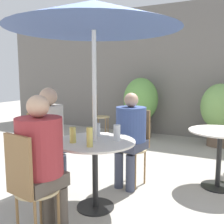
# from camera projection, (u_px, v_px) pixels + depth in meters

# --- Properties ---
(ground_plane) EXTENTS (20.00, 20.00, 0.00)m
(ground_plane) POSITION_uv_depth(u_px,v_px,m) (108.00, 207.00, 2.80)
(ground_plane) COLOR #9E998E
(storefront_wall) EXTENTS (10.00, 0.06, 3.00)m
(storefront_wall) POSITION_uv_depth(u_px,v_px,m) (183.00, 71.00, 5.91)
(storefront_wall) COLOR slate
(storefront_wall) RESTS_ON ground_plane
(cafe_table_near) EXTENTS (0.84, 0.84, 0.73)m
(cafe_table_near) POSITION_uv_depth(u_px,v_px,m) (95.00, 155.00, 2.72)
(cafe_table_near) COLOR black
(cafe_table_near) RESTS_ON ground_plane
(cafe_table_far) EXTENTS (0.76, 0.76, 0.73)m
(cafe_table_far) POSITION_uv_depth(u_px,v_px,m) (220.00, 144.00, 3.23)
(cafe_table_far) COLOR black
(cafe_table_far) RESTS_ON ground_plane
(bistro_chair_0) EXTENTS (0.36, 0.38, 0.96)m
(bistro_chair_0) POSITION_uv_depth(u_px,v_px,m) (136.00, 140.00, 3.39)
(bistro_chair_0) COLOR tan
(bistro_chair_0) RESTS_ON ground_plane
(bistro_chair_1) EXTENTS (0.38, 0.36, 0.96)m
(bistro_chair_1) POSITION_uv_depth(u_px,v_px,m) (43.00, 143.00, 3.21)
(bistro_chair_1) COLOR tan
(bistro_chair_1) RESTS_ON ground_plane
(bistro_chair_2) EXTENTS (0.36, 0.38, 0.96)m
(bistro_chair_2) POSITION_uv_depth(u_px,v_px,m) (27.00, 181.00, 2.06)
(bistro_chair_2) COLOR tan
(bistro_chair_2) RESTS_ON ground_plane
(bistro_chair_5) EXTENTS (0.39, 0.37, 0.96)m
(bistro_chair_5) POSITION_uv_depth(u_px,v_px,m) (98.00, 112.00, 5.95)
(bistro_chair_5) COLOR tan
(bistro_chair_5) RESTS_ON ground_plane
(seated_person_0) EXTENTS (0.37, 0.41, 1.19)m
(seated_person_0) POSITION_uv_depth(u_px,v_px,m) (130.00, 132.00, 3.25)
(seated_person_0) COLOR #42475B
(seated_person_0) RESTS_ON ground_plane
(seated_person_1) EXTENTS (0.37, 0.33, 1.26)m
(seated_person_1) POSITION_uv_depth(u_px,v_px,m) (50.00, 130.00, 3.10)
(seated_person_1) COLOR #42475B
(seated_person_1) RESTS_ON ground_plane
(seated_person_2) EXTENTS (0.38, 0.42, 1.25)m
(seated_person_2) POSITION_uv_depth(u_px,v_px,m) (42.00, 156.00, 2.15)
(seated_person_2) COLOR brown
(seated_person_2) RESTS_ON ground_plane
(beer_glass_0) EXTENTS (0.06, 0.06, 0.16)m
(beer_glass_0) POSITION_uv_depth(u_px,v_px,m) (73.00, 135.00, 2.61)
(beer_glass_0) COLOR #DBC65B
(beer_glass_0) RESTS_ON cafe_table_near
(beer_glass_1) EXTENTS (0.06, 0.06, 0.19)m
(beer_glass_1) POSITION_uv_depth(u_px,v_px,m) (90.00, 137.00, 2.46)
(beer_glass_1) COLOR #DBC65B
(beer_glass_1) RESTS_ON cafe_table_near
(beer_glass_2) EXTENTS (0.07, 0.07, 0.17)m
(beer_glass_2) POSITION_uv_depth(u_px,v_px,m) (117.00, 133.00, 2.70)
(beer_glass_2) COLOR silver
(beer_glass_2) RESTS_ON cafe_table_near
(beer_glass_3) EXTENTS (0.06, 0.06, 0.14)m
(beer_glass_3) POSITION_uv_depth(u_px,v_px,m) (98.00, 130.00, 2.92)
(beer_glass_3) COLOR silver
(beer_glass_3) RESTS_ON cafe_table_near
(potted_plant_0) EXTENTS (0.78, 0.78, 1.35)m
(potted_plant_0) POSITION_uv_depth(u_px,v_px,m) (141.00, 104.00, 5.94)
(potted_plant_0) COLOR slate
(potted_plant_0) RESTS_ON ground_plane
(potted_plant_1) EXTENTS (0.73, 0.73, 1.24)m
(potted_plant_1) POSITION_uv_depth(u_px,v_px,m) (219.00, 110.00, 5.16)
(potted_plant_1) COLOR brown
(potted_plant_1) RESTS_ON ground_plane
(umbrella) EXTENTS (1.70, 1.70, 2.12)m
(umbrella) POSITION_uv_depth(u_px,v_px,m) (94.00, 16.00, 2.53)
(umbrella) COLOR silver
(umbrella) RESTS_ON ground_plane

